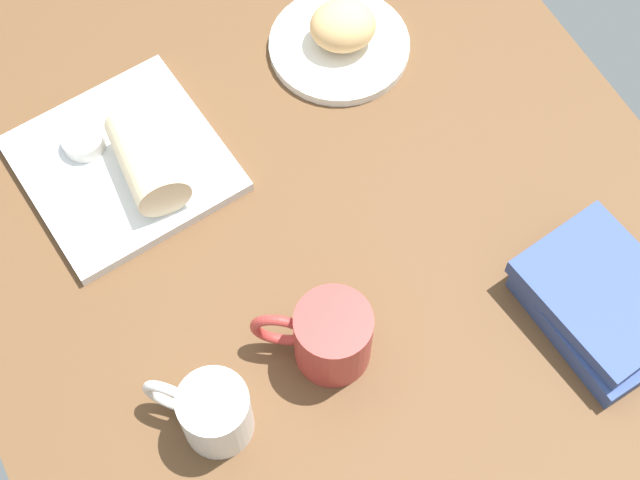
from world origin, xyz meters
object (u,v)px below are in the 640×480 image
(sauce_cup, at_px, (83,141))
(scone_pastry, at_px, (343,26))
(second_mug, at_px, (212,412))
(square_plate, at_px, (123,164))
(coffee_mug, at_px, (329,336))
(breakfast_wrap, at_px, (148,159))
(round_plate, at_px, (339,46))
(book_stack, at_px, (605,302))

(sauce_cup, bearing_deg, scone_pastry, -90.90)
(second_mug, bearing_deg, square_plate, -6.35)
(square_plate, distance_m, coffee_mug, 0.37)
(scone_pastry, relative_size, coffee_mug, 0.72)
(scone_pastry, bearing_deg, sauce_cup, 89.10)
(breakfast_wrap, bearing_deg, scone_pastry, 16.72)
(scone_pastry, bearing_deg, breakfast_wrap, 103.01)
(round_plate, bearing_deg, coffee_mug, 149.88)
(sauce_cup, bearing_deg, round_plate, -91.08)
(scone_pastry, relative_size, second_mug, 0.83)
(book_stack, distance_m, coffee_mug, 0.33)
(book_stack, bearing_deg, breakfast_wrap, 43.52)
(square_plate, xyz_separation_m, book_stack, (-0.45, -0.42, 0.02))
(scone_pastry, relative_size, book_stack, 0.43)
(square_plate, distance_m, book_stack, 0.62)
(round_plate, height_order, square_plate, square_plate)
(breakfast_wrap, distance_m, book_stack, 0.58)
(breakfast_wrap, relative_size, coffee_mug, 1.03)
(second_mug, bearing_deg, breakfast_wrap, -11.50)
(book_stack, relative_size, coffee_mug, 1.68)
(square_plate, height_order, breakfast_wrap, breakfast_wrap)
(sauce_cup, bearing_deg, breakfast_wrap, -143.09)
(square_plate, xyz_separation_m, second_mug, (-0.36, 0.04, 0.04))
(sauce_cup, xyz_separation_m, breakfast_wrap, (-0.08, -0.06, 0.02))
(breakfast_wrap, height_order, book_stack, breakfast_wrap)
(coffee_mug, bearing_deg, round_plate, -30.12)
(sauce_cup, distance_m, second_mug, 0.41)
(second_mug, bearing_deg, coffee_mug, -83.91)
(square_plate, bearing_deg, round_plate, -83.76)
(breakfast_wrap, bearing_deg, book_stack, -42.77)
(coffee_mug, bearing_deg, square_plate, 18.20)
(round_plate, bearing_deg, breakfast_wrap, 103.04)
(book_stack, bearing_deg, scone_pastry, 9.44)
(square_plate, bearing_deg, second_mug, 173.65)
(sauce_cup, distance_m, book_stack, 0.67)
(book_stack, xyz_separation_m, second_mug, (0.09, 0.46, 0.02))
(scone_pastry, xyz_separation_m, breakfast_wrap, (-0.07, 0.32, 0.01))
(second_mug, bearing_deg, scone_pastry, -43.64)
(sauce_cup, height_order, book_stack, book_stack)
(round_plate, relative_size, sauce_cup, 3.54)
(square_plate, bearing_deg, coffee_mug, -161.80)
(round_plate, bearing_deg, square_plate, 96.24)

